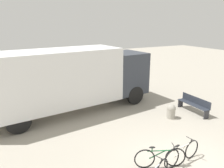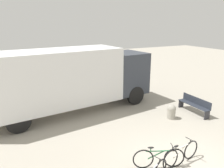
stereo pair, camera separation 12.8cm
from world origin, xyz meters
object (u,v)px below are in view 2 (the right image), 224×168
object	(u,v)px
park_bench	(195,104)
bollard_near_bench	(171,111)
bicycle_far	(181,154)
bicycle_middle	(159,158)
delivery_truck	(69,78)

from	to	relation	value
park_bench	bollard_near_bench	distance (m)	1.62
bicycle_far	bollard_near_bench	world-z (taller)	bicycle_far
bicycle_middle	bicycle_far	world-z (taller)	same
park_bench	bicycle_middle	world-z (taller)	park_bench
bicycle_far	bollard_near_bench	xyz separation A→B (m)	(2.27, 3.02, 0.01)
park_bench	bollard_near_bench	world-z (taller)	park_bench
park_bench	bollard_near_bench	bearing A→B (deg)	91.32
delivery_truck	bicycle_middle	size ratio (longest dim) A/B	5.77
bicycle_far	park_bench	bearing A→B (deg)	31.54
delivery_truck	park_bench	bearing A→B (deg)	-33.97
bicycle_middle	bicycle_far	xyz separation A→B (m)	(0.83, -0.17, 0.00)
park_bench	bollard_near_bench	size ratio (longest dim) A/B	2.63
bicycle_middle	bollard_near_bench	world-z (taller)	bicycle_middle
park_bench	bollard_near_bench	xyz separation A→B (m)	(-1.62, 0.00, -0.10)
park_bench	bicycle_far	world-z (taller)	park_bench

